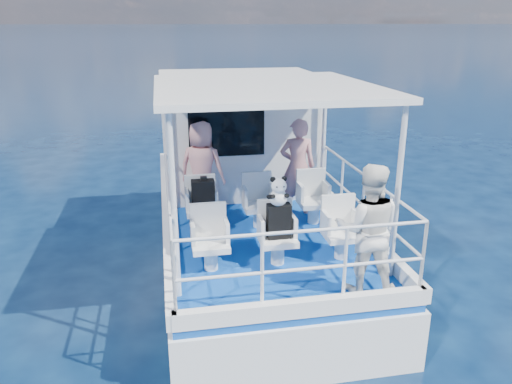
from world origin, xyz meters
TOP-DOWN VIEW (x-y plane):
  - ground at (0.00, 0.00)m, footprint 2000.00×2000.00m
  - hull at (0.00, 1.00)m, footprint 3.00×7.00m
  - deck at (0.00, 1.00)m, footprint 2.90×6.90m
  - cabin at (0.00, 2.30)m, footprint 2.85×2.00m
  - canopy at (0.00, -0.20)m, footprint 3.00×3.20m
  - canopy_posts at (0.00, -0.25)m, footprint 2.77×2.97m
  - railings at (0.00, -0.58)m, footprint 2.84×3.59m
  - seat_port_fwd at (-0.90, 0.20)m, footprint 0.48×0.46m
  - seat_center_fwd at (0.00, 0.20)m, footprint 0.48×0.46m
  - seat_stbd_fwd at (0.90, 0.20)m, footprint 0.48×0.46m
  - seat_port_aft at (-0.90, -1.10)m, footprint 0.48×0.46m
  - seat_center_aft at (0.00, -1.10)m, footprint 0.48×0.46m
  - seat_stbd_aft at (0.90, -1.10)m, footprint 0.48×0.46m
  - passenger_port_fwd at (-0.81, 1.01)m, footprint 0.70×0.61m
  - passenger_stbd_fwd at (0.75, 0.70)m, footprint 0.64×0.46m
  - passenger_stbd_aft at (0.87, -1.99)m, footprint 0.92×0.81m
  - backpack_port at (-0.87, 0.17)m, footprint 0.35×0.19m
  - backpack_center at (0.01, -1.10)m, footprint 0.31×0.17m
  - compact_camera at (-0.86, 0.18)m, footprint 0.10×0.06m
  - panda at (-0.01, -1.12)m, footprint 0.25×0.21m

SIDE VIEW (x-z plane):
  - ground at x=0.00m, z-range 0.00..0.00m
  - hull at x=0.00m, z-range -0.80..0.80m
  - deck at x=0.00m, z-range 0.80..0.90m
  - seat_port_fwd at x=-0.90m, z-range 0.90..1.28m
  - seat_center_fwd at x=0.00m, z-range 0.90..1.28m
  - seat_stbd_fwd at x=0.90m, z-range 0.90..1.28m
  - seat_port_aft at x=-0.90m, z-range 0.90..1.28m
  - seat_center_aft at x=0.00m, z-range 0.90..1.28m
  - seat_stbd_aft at x=0.90m, z-range 0.90..1.28m
  - railings at x=0.00m, z-range 0.90..1.90m
  - backpack_port at x=-0.87m, z-range 1.28..1.73m
  - backpack_center at x=0.01m, z-range 1.28..1.74m
  - passenger_port_fwd at x=-0.81m, z-range 0.90..2.47m
  - passenger_stbd_aft at x=0.87m, z-range 0.90..2.49m
  - passenger_stbd_fwd at x=0.75m, z-range 0.90..2.52m
  - compact_camera at x=-0.86m, z-range 1.73..1.79m
  - panda at x=-0.01m, z-range 1.74..2.13m
  - cabin at x=0.00m, z-range 0.90..3.10m
  - canopy_posts at x=0.00m, z-range 0.90..3.10m
  - canopy at x=0.00m, z-range 3.10..3.18m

